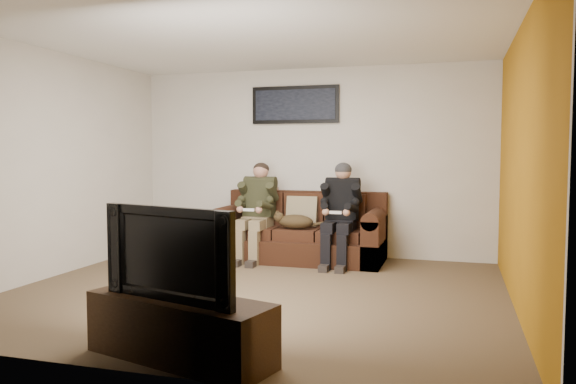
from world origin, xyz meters
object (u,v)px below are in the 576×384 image
(sofa, at_px, (301,234))
(person_left, at_px, (257,205))
(tv_stand, at_px, (180,329))
(framed_poster, at_px, (295,105))
(television, at_px, (179,252))
(cat, at_px, (294,221))
(person_right, at_px, (341,207))

(sofa, relative_size, person_left, 1.70)
(person_left, relative_size, tv_stand, 0.94)
(sofa, distance_m, framed_poster, 1.81)
(person_left, height_order, television, person_left)
(sofa, bearing_deg, cat, -97.35)
(person_left, height_order, tv_stand, person_left)
(cat, bearing_deg, person_right, 5.85)
(framed_poster, bearing_deg, sofa, -62.68)
(cat, bearing_deg, framed_poster, 104.89)
(person_left, relative_size, person_right, 0.99)
(sofa, bearing_deg, tv_stand, -87.58)
(sofa, distance_m, cat, 0.32)
(cat, height_order, framed_poster, framed_poster)
(person_right, xyz_separation_m, tv_stand, (-0.41, -3.59, -0.52))
(person_left, bearing_deg, television, -78.55)
(person_left, relative_size, television, 1.17)
(sofa, relative_size, cat, 3.35)
(person_right, distance_m, framed_poster, 1.67)
(person_left, xyz_separation_m, tv_stand, (0.73, -3.59, -0.51))
(sofa, xyz_separation_m, tv_stand, (0.16, -3.78, -0.12))
(cat, distance_m, framed_poster, 1.69)
(television, bearing_deg, person_right, 98.78)
(tv_stand, bearing_deg, sofa, 107.68)
(cat, xyz_separation_m, television, (0.19, -3.53, 0.21))
(sofa, relative_size, person_right, 1.69)
(person_right, bearing_deg, framed_poster, 143.35)
(framed_poster, bearing_deg, person_right, -36.65)
(cat, xyz_separation_m, tv_stand, (0.19, -3.53, -0.32))
(cat, height_order, tv_stand, cat)
(person_left, distance_m, person_right, 1.14)
(tv_stand, bearing_deg, cat, 108.36)
(cat, relative_size, tv_stand, 0.48)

